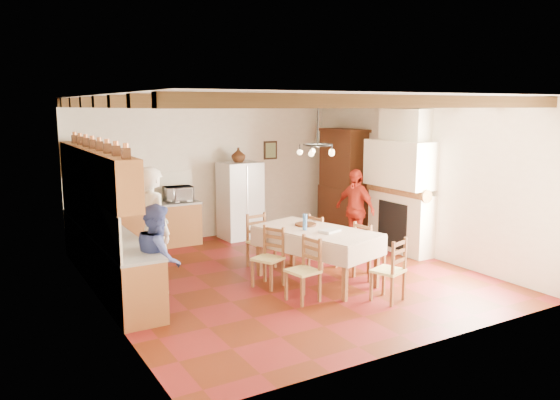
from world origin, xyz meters
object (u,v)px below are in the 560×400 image
object	(u,v)px
hutch	(343,182)
person_man	(154,230)
microwave	(178,194)
chair_end_far	(261,241)
person_woman_blue	(158,259)
chair_left_near	(303,270)
person_woman_red	(355,209)
dining_table	(316,235)
chair_right_near	(369,250)
chair_end_near	(388,269)
chair_right_far	(323,241)
chair_left_far	(268,257)
refrigerator	(240,200)

from	to	relation	value
hutch	person_man	size ratio (longest dim) A/B	1.20
person_man	microwave	distance (m)	3.02
hutch	chair_end_far	distance (m)	3.28
chair_end_far	person_woman_blue	distance (m)	2.55
chair_left_near	person_woman_red	world-z (taller)	person_woman_red
dining_table	chair_right_near	bearing A→B (deg)	-18.11
person_man	person_woman_blue	xyz separation A→B (m)	(-0.20, -0.83, -0.21)
chair_end_far	person_woman_blue	world-z (taller)	person_woman_blue
chair_end_near	hutch	bearing A→B (deg)	-137.12
chair_right_far	microwave	xyz separation A→B (m)	(-1.64, 2.87, 0.58)
chair_end_near	chair_right_far	bearing A→B (deg)	-113.98
chair_left_near	chair_right_near	bearing A→B (deg)	95.01
chair_end_near	dining_table	bearing A→B (deg)	-91.25
dining_table	chair_end_near	xyz separation A→B (m)	(0.42, -1.28, -0.31)
chair_right_near	person_woman_blue	bearing A→B (deg)	79.49
microwave	chair_left_near	bearing A→B (deg)	-81.56
hutch	chair_left_far	xyz separation A→B (m)	(-3.28, -2.44, -0.70)
hutch	chair_right_far	distance (m)	2.82
person_man	chair_right_near	bearing A→B (deg)	-119.02
chair_left_near	chair_left_far	world-z (taller)	same
chair_end_near	person_man	xyz separation A→B (m)	(-2.85, 2.10, 0.50)
hutch	chair_left_far	size ratio (longest dim) A/B	2.45
dining_table	person_woman_red	bearing A→B (deg)	36.44
chair_end_far	microwave	distance (m)	2.51
chair_left_near	person_man	xyz separation A→B (m)	(-1.75, 1.49, 0.50)
chair_left_far	chair_end_far	bearing A→B (deg)	131.26
hutch	microwave	distance (m)	3.66
chair_right_far	person_woman_red	distance (m)	1.49
hutch	chair_right_near	distance (m)	3.39
chair_right_far	chair_end_near	distance (m)	1.93
refrigerator	chair_end_near	xyz separation A→B (m)	(0.15, -4.64, -0.35)
chair_end_near	microwave	world-z (taller)	microwave
hutch	chair_right_near	xyz separation A→B (m)	(-1.59, -2.90, -0.70)
refrigerator	hutch	world-z (taller)	hutch
person_woman_blue	person_woman_red	world-z (taller)	person_woman_red
chair_left_far	microwave	size ratio (longest dim) A/B	1.68
person_man	chair_end_near	bearing A→B (deg)	-136.84
dining_table	person_woman_red	world-z (taller)	person_woman_red
person_woman_blue	chair_right_near	bearing A→B (deg)	-81.53
hutch	dining_table	world-z (taller)	hutch
chair_left_near	hutch	bearing A→B (deg)	127.66
chair_right_near	microwave	xyz separation A→B (m)	(-1.95, 3.80, 0.58)
person_man	person_woman_blue	world-z (taller)	person_man
person_man	microwave	size ratio (longest dim) A/B	3.45
chair_end_near	microwave	size ratio (longest dim) A/B	1.68
hutch	chair_left_far	distance (m)	4.14
chair_left_far	chair_right_far	bearing A→B (deg)	82.74
chair_left_far	chair_end_far	xyz separation A→B (m)	(0.41, 0.99, 0.00)
dining_table	chair_right_far	bearing A→B (deg)	48.46
person_man	person_woman_blue	bearing A→B (deg)	155.80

